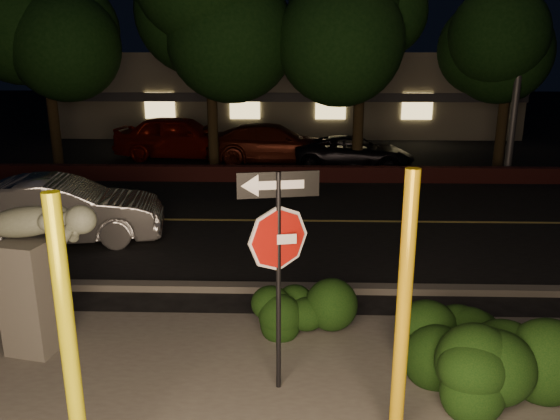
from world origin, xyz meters
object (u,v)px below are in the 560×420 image
Objects in this scene: yellow_pole_left at (70,357)px; yellow_pole_right at (403,315)px; parked_car_darkred at (273,144)px; signpost at (278,240)px; parked_car_dark at (354,153)px; silver_sedan at (59,211)px; sculpture at (30,261)px; parked_car_red at (180,137)px.

yellow_pole_left is 3.11m from yellow_pole_right.
yellow_pole_right is 15.40m from parked_car_darkred.
signpost is (-1.26, 0.91, 0.46)m from yellow_pole_right.
signpost is 13.60m from parked_car_dark.
yellow_pole_right is 0.71× the size of parked_car_dark.
yellow_pole_left is 15.64m from parked_car_dark.
parked_car_dark is (7.15, 8.09, -0.14)m from silver_sedan.
yellow_pole_right is 1.09× the size of signpost.
sculpture is 0.43× the size of parked_car_red.
silver_sedan is (-3.15, 7.01, -0.75)m from yellow_pole_left.
signpost reaches higher than parked_car_dark.
parked_car_darkred is at bearing -35.51° from silver_sedan.
silver_sedan is (-1.57, 4.45, -0.60)m from sculpture.
parked_car_dark is at bearing 75.17° from yellow_pole_left.
signpost is 0.63× the size of silver_sedan.
parked_car_red is at bearing -14.19° from silver_sedan.
signpost reaches higher than sculpture.
yellow_pole_right reaches higher than parked_car_red.
yellow_pole_right is (3.00, 0.85, 0.02)m from yellow_pole_left.
sculpture is (-3.32, 0.80, -0.61)m from signpost.
signpost is at bearing 45.43° from yellow_pole_left.
signpost is at bearing 177.97° from parked_car_dark.
parked_car_red is (-4.27, 15.02, -1.08)m from signpost.
signpost reaches higher than parked_car_darkred.
sculpture reaches higher than parked_car_red.
parked_car_darkred is (2.66, 13.55, -0.59)m from sculpture.
sculpture is 0.51× the size of parked_car_dark.
parked_car_red reaches higher than parked_car_dark.
yellow_pole_right is 8.74m from silver_sedan.
parked_car_darkred is (1.07, 16.11, -0.73)m from yellow_pole_left.
yellow_pole_left reaches higher than silver_sedan.
yellow_pole_right reaches higher than parked_car_darkred.
yellow_pole_left is 0.59× the size of parked_car_red.
parked_car_darkred is at bearing -95.22° from parked_car_red.
yellow_pole_right is 0.68× the size of silver_sedan.
parked_car_red is 1.00× the size of parked_car_darkred.
yellow_pole_left is 0.58× the size of parked_car_darkred.
yellow_pole_right is 1.38× the size of sculpture.
yellow_pole_left is at bearing -166.37° from silver_sedan.
sculpture is at bearing 163.60° from parked_car_dark.
parked_car_red is at bearing 78.88° from parked_car_darkred.
yellow_pole_left is 16.98m from parked_car_red.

